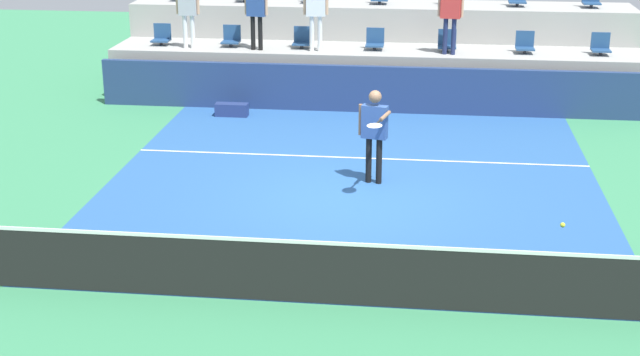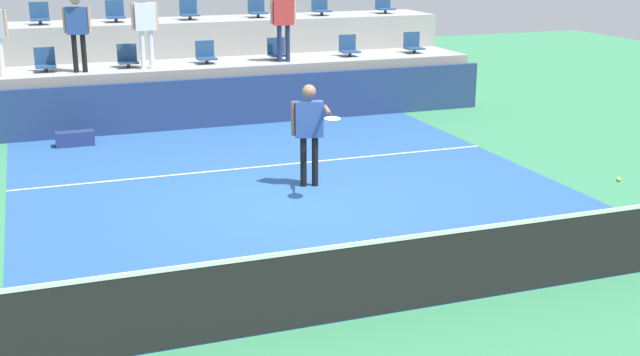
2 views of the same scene
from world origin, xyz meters
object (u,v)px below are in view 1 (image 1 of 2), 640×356
at_px(stadium_chair_lower_mid_left, 302,39).
at_px(stadium_chair_lower_right, 525,44).
at_px(stadium_chair_lower_far_left, 162,36).
at_px(stadium_chair_lower_left, 231,38).
at_px(spectator_in_grey, 316,8).
at_px(tennis_player, 374,127).
at_px(equipment_bag, 232,110).
at_px(spectator_leaning_on_rail, 188,8).
at_px(stadium_chair_lower_mid_right, 447,42).
at_px(stadium_chair_lower_center, 375,41).
at_px(tennis_ball, 563,225).
at_px(spectator_in_white, 451,10).
at_px(stadium_chair_lower_far_right, 601,46).
at_px(spectator_with_hat, 256,6).

height_order(stadium_chair_lower_mid_left, stadium_chair_lower_right, same).
bearing_deg(stadium_chair_lower_far_left, stadium_chair_lower_left, 0.00).
xyz_separation_m(stadium_chair_lower_right, spectator_in_grey, (-5.02, -0.38, 0.84)).
height_order(tennis_player, equipment_bag, tennis_player).
relative_size(tennis_player, equipment_bag, 2.30).
relative_size(stadium_chair_lower_left, spectator_leaning_on_rail, 0.32).
bearing_deg(stadium_chair_lower_mid_right, tennis_player, -102.23).
bearing_deg(stadium_chair_lower_left, stadium_chair_lower_mid_right, 0.00).
height_order(stadium_chair_lower_far_left, tennis_player, stadium_chair_lower_far_left).
xyz_separation_m(stadium_chair_lower_center, tennis_ball, (3.16, -10.59, -0.42)).
bearing_deg(equipment_bag, spectator_leaning_on_rail, 130.29).
bearing_deg(stadium_chair_lower_left, stadium_chair_lower_mid_left, 0.00).
height_order(spectator_in_grey, tennis_ball, spectator_in_grey).
height_order(stadium_chair_lower_mid_left, spectator_in_white, spectator_in_white).
distance_m(spectator_leaning_on_rail, equipment_bag, 2.97).
xyz_separation_m(stadium_chair_lower_far_right, tennis_ball, (-2.22, -10.59, -0.42)).
relative_size(stadium_chair_lower_left, stadium_chair_lower_right, 1.00).
xyz_separation_m(tennis_player, spectator_with_hat, (-3.25, 5.92, 1.23)).
bearing_deg(spectator_with_hat, spectator_in_white, 0.00).
relative_size(stadium_chair_lower_mid_left, spectator_in_grey, 0.30).
bearing_deg(tennis_ball, stadium_chair_lower_far_left, 128.83).
distance_m(stadium_chair_lower_far_left, spectator_with_hat, 2.67).
bearing_deg(stadium_chair_lower_right, spectator_with_hat, -176.60).
distance_m(stadium_chair_lower_right, tennis_player, 7.09).
relative_size(stadium_chair_lower_far_left, stadium_chair_lower_center, 1.00).
distance_m(stadium_chair_lower_far_left, spectator_in_grey, 4.06).
xyz_separation_m(stadium_chair_lower_far_left, stadium_chair_lower_left, (1.79, 0.00, 0.00)).
distance_m(stadium_chair_lower_far_left, tennis_player, 8.54).
distance_m(stadium_chair_lower_mid_right, spectator_leaning_on_rail, 6.36).
xyz_separation_m(stadium_chair_lower_far_right, spectator_with_hat, (-8.24, -0.38, 0.85)).
bearing_deg(stadium_chair_lower_far_left, stadium_chair_lower_center, 0.00).
bearing_deg(stadium_chair_lower_center, spectator_leaning_on_rail, -175.18).
distance_m(stadium_chair_lower_mid_right, spectator_with_hat, 4.71).
bearing_deg(tennis_player, spectator_leaning_on_rail, 129.83).
bearing_deg(tennis_player, spectator_with_hat, 118.75).
bearing_deg(tennis_player, spectator_in_grey, 106.87).
bearing_deg(stadium_chair_lower_right, stadium_chair_lower_mid_left, 180.00).
xyz_separation_m(stadium_chair_lower_far_left, equipment_bag, (2.18, -1.99, -1.31)).
relative_size(spectator_with_hat, equipment_bag, 2.28).
bearing_deg(stadium_chair_lower_right, spectator_leaning_on_rail, -177.31).
height_order(stadium_chair_lower_mid_right, spectator_with_hat, spectator_with_hat).
bearing_deg(spectator_with_hat, stadium_chair_lower_mid_right, 4.76).
xyz_separation_m(tennis_player, spectator_in_grey, (-1.79, 5.92, 1.22)).
bearing_deg(equipment_bag, tennis_player, -50.34).
height_order(stadium_chair_lower_far_left, spectator_in_white, spectator_in_white).
distance_m(tennis_player, spectator_in_white, 6.21).
bearing_deg(stadium_chair_lower_far_right, spectator_in_white, -173.89).
distance_m(stadium_chair_lower_mid_left, spectator_in_white, 3.71).
relative_size(stadium_chair_lower_center, stadium_chair_lower_far_right, 1.00).
bearing_deg(spectator_in_white, tennis_player, -103.37).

